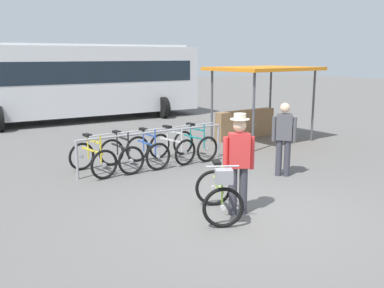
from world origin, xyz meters
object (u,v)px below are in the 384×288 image
featured_bicycle (219,192)px  racked_bike_white (172,148)px  market_stall (255,96)px  racked_bike_yellow (93,159)px  person_with_featured_bike (239,160)px  racked_bike_black (121,155)px  bus_distant (78,78)px  racked_bike_blue (147,151)px  racked_bike_teal (195,144)px  pedestrian_with_backpack (284,134)px

featured_bicycle → racked_bike_white: bearing=73.1°
featured_bicycle → market_stall: bearing=46.4°
racked_bike_yellow → featured_bicycle: bearing=-75.4°
racked_bike_white → person_with_featured_bike: 3.92m
racked_bike_black → bus_distant: (1.48, 8.34, 1.37)m
person_with_featured_bike → racked_bike_black: bearing=99.6°
racked_bike_blue → bus_distant: 8.45m
racked_bike_yellow → person_with_featured_bike: person_with_featured_bike is taller
racked_bike_white → bus_distant: bearing=89.5°
racked_bike_blue → racked_bike_teal: size_ratio=0.97×
racked_bike_yellow → market_stall: (5.75, 1.38, 1.03)m
racked_bike_white → racked_bike_teal: same height
person_with_featured_bike → pedestrian_with_backpack: bearing=31.5°
market_stall → bus_distant: bearing=117.0°
racked_bike_black → racked_bike_blue: size_ratio=1.01×
racked_bike_teal → pedestrian_with_backpack: (0.83, -2.43, 0.57)m
bus_distant → market_stall: size_ratio=3.01×
racked_bike_black → market_stall: bearing=14.8°
racked_bike_blue → racked_bike_teal: bearing=3.4°
featured_bicycle → market_stall: market_stall is taller
featured_bicycle → market_stall: 7.02m
featured_bicycle → bus_distant: bus_distant is taller
racked_bike_yellow → racked_bike_black: size_ratio=1.04×
racked_bike_black → person_with_featured_bike: size_ratio=0.66×
racked_bike_teal → market_stall: bearing=22.3°
racked_bike_white → pedestrian_with_backpack: 2.89m
featured_bicycle → pedestrian_with_backpack: bearing=27.4°
racked_bike_yellow → pedestrian_with_backpack: size_ratio=0.73×
racked_bike_black → person_with_featured_bike: 3.81m
racked_bike_yellow → racked_bike_blue: (1.40, 0.08, -0.00)m
racked_bike_white → person_with_featured_bike: bearing=-101.5°
racked_bike_black → featured_bicycle: (0.25, -3.69, 0.08)m
racked_bike_yellow → bus_distant: 8.77m
racked_bike_yellow → featured_bicycle: same height
racked_bike_blue → market_stall: bearing=16.6°
racked_bike_black → person_with_featured_bike: person_with_featured_bike is taller
pedestrian_with_backpack → bus_distant: 10.77m
featured_bicycle → racked_bike_black: bearing=93.9°
pedestrian_with_backpack → bus_distant: bearing=97.8°
racked_bike_black → racked_bike_blue: 0.70m
racked_bike_blue → featured_bicycle: 3.76m
racked_bike_blue → racked_bike_black: bearing=-176.6°
racked_bike_black → racked_bike_white: size_ratio=0.93×
racked_bike_teal → pedestrian_with_backpack: bearing=-71.1°
racked_bike_yellow → market_stall: market_stall is taller
racked_bike_yellow → racked_bike_black: same height
racked_bike_teal → market_stall: 3.35m
pedestrian_with_backpack → racked_bike_blue: bearing=133.6°
racked_bike_blue → bus_distant: size_ratio=0.11×
racked_bike_white → person_with_featured_bike: person_with_featured_bike is taller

